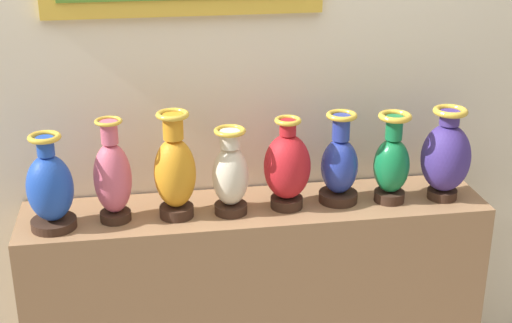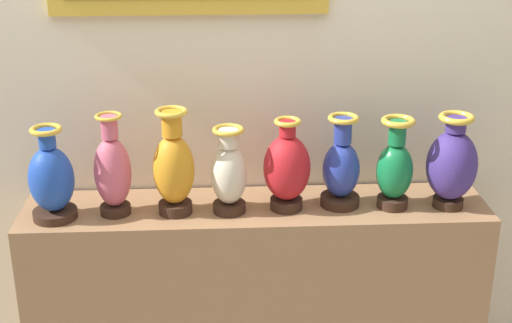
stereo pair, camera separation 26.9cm
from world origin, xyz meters
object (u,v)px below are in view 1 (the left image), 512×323
at_px(vase_emerald, 392,163).
at_px(vase_amber, 175,171).
at_px(vase_sapphire, 50,189).
at_px(vase_rose, 113,177).
at_px(vase_cobalt, 339,166).
at_px(vase_ivory, 230,175).
at_px(vase_indigo, 446,156).
at_px(vase_crimson, 287,167).

bearing_deg(vase_emerald, vase_amber, -179.74).
bearing_deg(vase_sapphire, vase_rose, 7.03).
bearing_deg(vase_rose, vase_sapphire, -172.97).
distance_m(vase_rose, vase_cobalt, 0.84).
xyz_separation_m(vase_ivory, vase_indigo, (0.82, -0.00, 0.02)).
height_order(vase_sapphire, vase_amber, vase_amber).
bearing_deg(vase_emerald, vase_rose, 179.97).
bearing_deg(vase_crimson, vase_rose, -179.25).
distance_m(vase_amber, vase_cobalt, 0.62).
height_order(vase_sapphire, vase_rose, vase_rose).
bearing_deg(vase_amber, vase_emerald, 0.26).
height_order(vase_cobalt, vase_emerald, vase_cobalt).
xyz_separation_m(vase_rose, vase_emerald, (1.03, -0.00, -0.01)).
distance_m(vase_crimson, vase_cobalt, 0.21).
xyz_separation_m(vase_sapphire, vase_amber, (0.43, 0.02, 0.03)).
bearing_deg(vase_emerald, vase_crimson, 178.74).
bearing_deg(vase_cobalt, vase_amber, -177.00).
distance_m(vase_rose, vase_ivory, 0.42).
bearing_deg(vase_crimson, vase_sapphire, -177.65).
bearing_deg(vase_sapphire, vase_crimson, 2.35).
bearing_deg(vase_rose, vase_emerald, -0.03).
bearing_deg(vase_emerald, vase_indigo, -2.28).
distance_m(vase_ivory, vase_emerald, 0.61).
height_order(vase_amber, vase_crimson, vase_amber).
relative_size(vase_crimson, vase_cobalt, 0.99).
distance_m(vase_crimson, vase_emerald, 0.40).
bearing_deg(vase_sapphire, vase_amber, 2.93).
xyz_separation_m(vase_sapphire, vase_rose, (0.21, 0.03, 0.02)).
bearing_deg(vase_rose, vase_indigo, -0.41).
bearing_deg(vase_ivory, vase_cobalt, 4.71).
bearing_deg(vase_sapphire, vase_ivory, 1.82).
bearing_deg(vase_emerald, vase_sapphire, -178.81).
bearing_deg(vase_indigo, vase_amber, 179.74).
distance_m(vase_sapphire, vase_emerald, 1.24).
height_order(vase_rose, vase_emerald, vase_rose).
height_order(vase_amber, vase_indigo, vase_amber).
relative_size(vase_ivory, vase_cobalt, 0.93).
bearing_deg(vase_rose, vase_cobalt, 1.92).
bearing_deg(vase_cobalt, vase_emerald, -8.39).
bearing_deg(vase_rose, vase_ivory, -0.87).
relative_size(vase_cobalt, vase_emerald, 1.01).
relative_size(vase_ivory, vase_indigo, 0.91).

